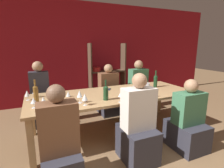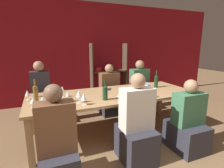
# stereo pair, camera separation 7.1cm
# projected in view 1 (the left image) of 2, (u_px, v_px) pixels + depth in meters

# --- Properties ---
(wall_back_red) EXTENTS (8.80, 0.06, 2.70)m
(wall_back_red) POSITION_uv_depth(u_px,v_px,m) (81.00, 53.00, 4.83)
(wall_back_red) COLOR maroon
(wall_back_red) RESTS_ON ground_plane
(shelf_unit) EXTENTS (1.06, 0.30, 1.62)m
(shelf_unit) POSITION_uv_depth(u_px,v_px,m) (106.00, 79.00, 5.07)
(shelf_unit) COLOR #4C3828
(shelf_unit) RESTS_ON ground_plane
(dining_table) EXTENTS (2.88, 1.10, 0.73)m
(dining_table) POSITION_uv_depth(u_px,v_px,m) (114.00, 97.00, 3.07)
(dining_table) COLOR tan
(dining_table) RESTS_ON ground_plane
(mixing_bowl) EXTENTS (0.32, 0.32, 0.12)m
(mixing_bowl) POSITION_uv_depth(u_px,v_px,m) (141.00, 86.00, 3.34)
(mixing_bowl) COLOR #B7BABC
(mixing_bowl) RESTS_ON dining_table
(wine_bottle_green) EXTENTS (0.07, 0.07, 0.34)m
(wine_bottle_green) POSITION_uv_depth(u_px,v_px,m) (155.00, 81.00, 3.50)
(wine_bottle_green) COLOR #19381E
(wine_bottle_green) RESTS_ON dining_table
(wine_bottle_dark) EXTENTS (0.08, 0.08, 0.32)m
(wine_bottle_dark) POSITION_uv_depth(u_px,v_px,m) (106.00, 92.00, 2.67)
(wine_bottle_dark) COLOR #19381E
(wine_bottle_dark) RESTS_ON dining_table
(wine_bottle_amber) EXTENTS (0.07, 0.07, 0.35)m
(wine_bottle_amber) POSITION_uv_depth(u_px,v_px,m) (36.00, 94.00, 2.54)
(wine_bottle_amber) COLOR brown
(wine_bottle_amber) RESTS_ON dining_table
(wine_glass_red_a) EXTENTS (0.07, 0.07, 0.16)m
(wine_glass_red_a) POSITION_uv_depth(u_px,v_px,m) (121.00, 95.00, 2.56)
(wine_glass_red_a) COLOR white
(wine_glass_red_a) RESTS_ON dining_table
(wine_glass_white_a) EXTENTS (0.07, 0.07, 0.17)m
(wine_glass_white_a) POSITION_uv_depth(u_px,v_px,m) (140.00, 79.00, 3.80)
(wine_glass_white_a) COLOR white
(wine_glass_white_a) RESTS_ON dining_table
(wine_glass_white_b) EXTENTS (0.08, 0.08, 0.17)m
(wine_glass_white_b) POSITION_uv_depth(u_px,v_px,m) (85.00, 97.00, 2.43)
(wine_glass_white_b) COLOR white
(wine_glass_white_b) RESTS_ON dining_table
(wine_glass_empty_a) EXTENTS (0.07, 0.07, 0.14)m
(wine_glass_empty_a) POSITION_uv_depth(u_px,v_px,m) (43.00, 100.00, 2.37)
(wine_glass_empty_a) COLOR white
(wine_glass_empty_a) RESTS_ON dining_table
(wine_glass_red_b) EXTENTS (0.08, 0.08, 0.16)m
(wine_glass_red_b) POSITION_uv_depth(u_px,v_px,m) (27.00, 94.00, 2.66)
(wine_glass_red_b) COLOR white
(wine_glass_red_b) RESTS_ON dining_table
(wine_glass_red_c) EXTENTS (0.07, 0.07, 0.17)m
(wine_glass_red_c) POSITION_uv_depth(u_px,v_px,m) (136.00, 80.00, 3.64)
(wine_glass_red_c) COLOR white
(wine_glass_red_c) RESTS_ON dining_table
(wine_glass_white_c) EXTENTS (0.08, 0.08, 0.18)m
(wine_glass_white_c) POSITION_uv_depth(u_px,v_px,m) (62.00, 90.00, 2.80)
(wine_glass_white_c) COLOR white
(wine_glass_white_c) RESTS_ON dining_table
(wine_glass_white_d) EXTENTS (0.08, 0.08, 0.19)m
(wine_glass_white_d) POSITION_uv_depth(u_px,v_px,m) (80.00, 94.00, 2.53)
(wine_glass_white_d) COLOR white
(wine_glass_white_d) RESTS_ON dining_table
(wine_glass_red_d) EXTENTS (0.08, 0.08, 0.17)m
(wine_glass_red_d) POSITION_uv_depth(u_px,v_px,m) (152.00, 90.00, 2.81)
(wine_glass_red_d) COLOR white
(wine_glass_red_d) RESTS_ON dining_table
(wine_glass_empty_b) EXTENTS (0.07, 0.07, 0.16)m
(wine_glass_empty_b) POSITION_uv_depth(u_px,v_px,m) (68.00, 95.00, 2.57)
(wine_glass_empty_b) COLOR white
(wine_glass_empty_b) RESTS_ON dining_table
(wine_glass_empty_c) EXTENTS (0.08, 0.08, 0.17)m
(wine_glass_empty_c) POSITION_uv_depth(u_px,v_px,m) (35.00, 91.00, 2.80)
(wine_glass_empty_c) COLOR white
(wine_glass_empty_c) RESTS_ON dining_table
(wine_glass_red_e) EXTENTS (0.08, 0.08, 0.14)m
(wine_glass_red_e) POSITION_uv_depth(u_px,v_px,m) (34.00, 101.00, 2.33)
(wine_glass_red_e) COLOR white
(wine_glass_red_e) RESTS_ON dining_table
(cell_phone) EXTENTS (0.14, 0.16, 0.01)m
(cell_phone) POSITION_uv_depth(u_px,v_px,m) (108.00, 89.00, 3.33)
(cell_phone) COLOR #1E2338
(cell_phone) RESTS_ON dining_table
(person_near_a) EXTENTS (0.41, 0.51, 1.17)m
(person_near_a) POSITION_uv_depth(u_px,v_px,m) (60.00, 151.00, 1.91)
(person_near_a) COLOR #2D2D38
(person_near_a) RESTS_ON ground_plane
(person_far_a) EXTENTS (0.43, 0.54, 1.21)m
(person_far_a) POSITION_uv_depth(u_px,v_px,m) (138.00, 92.00, 4.31)
(person_far_a) COLOR #2D2D38
(person_far_a) RESTS_ON ground_plane
(person_near_b) EXTENTS (0.42, 0.53, 1.22)m
(person_near_b) POSITION_uv_depth(u_px,v_px,m) (138.00, 130.00, 2.35)
(person_near_b) COLOR #2D2D38
(person_near_b) RESTS_ON ground_plane
(person_far_b) EXTENTS (0.43, 0.53, 1.15)m
(person_far_b) POSITION_uv_depth(u_px,v_px,m) (108.00, 96.00, 4.02)
(person_far_b) COLOR #2D2D38
(person_far_b) RESTS_ON ground_plane
(person_near_c) EXTENTS (0.45, 0.56, 1.08)m
(person_near_c) POSITION_uv_depth(u_px,v_px,m) (187.00, 124.00, 2.64)
(person_near_c) COLOR #2D2D38
(person_near_c) RESTS_ON ground_plane
(person_far_c) EXTENTS (0.35, 0.44, 1.27)m
(person_far_c) POSITION_uv_depth(u_px,v_px,m) (41.00, 102.00, 3.43)
(person_far_c) COLOR #2D2D38
(person_far_c) RESTS_ON ground_plane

